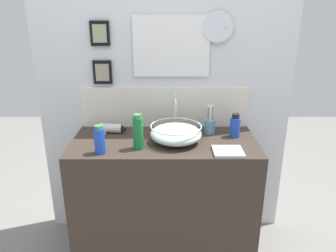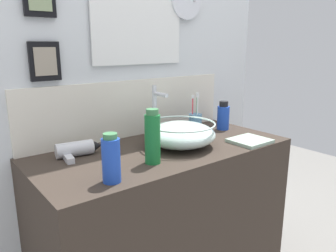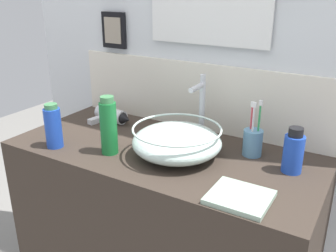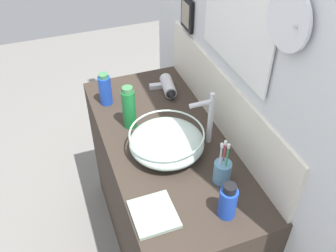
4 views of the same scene
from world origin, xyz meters
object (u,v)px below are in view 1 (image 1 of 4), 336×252
at_px(hand_towel, 228,152).
at_px(soap_dispenser, 100,140).
at_px(faucet, 176,111).
at_px(toothbrush_cup, 210,126).
at_px(shampoo_bottle, 138,132).
at_px(spray_bottle, 235,126).
at_px(hair_drier, 113,129).
at_px(glass_bowl_sink, 176,133).

bearing_deg(hand_towel, soap_dispenser, -179.62).
relative_size(faucet, toothbrush_cup, 1.25).
relative_size(soap_dispenser, shampoo_bottle, 0.79).
height_order(shampoo_bottle, spray_bottle, shampoo_bottle).
bearing_deg(hair_drier, glass_bowl_sink, -20.69).
bearing_deg(hand_towel, faucet, 130.73).
distance_m(faucet, spray_bottle, 0.41).
bearing_deg(soap_dispenser, toothbrush_cup, 25.02).
xyz_separation_m(hair_drier, hand_towel, (0.73, -0.32, -0.02)).
xyz_separation_m(faucet, soap_dispenser, (-0.45, -0.36, -0.07)).
bearing_deg(glass_bowl_sink, toothbrush_cup, 32.92).
height_order(hair_drier, shampoo_bottle, shampoo_bottle).
relative_size(glass_bowl_sink, toothbrush_cup, 1.54).
xyz_separation_m(soap_dispenser, shampoo_bottle, (0.22, 0.06, 0.02)).
height_order(glass_bowl_sink, shampoo_bottle, shampoo_bottle).
bearing_deg(hand_towel, glass_bowl_sink, 151.97).
bearing_deg(shampoo_bottle, hand_towel, -6.38).
bearing_deg(faucet, hair_drier, -176.14).
relative_size(faucet, shampoo_bottle, 1.21).
xyz_separation_m(soap_dispenser, spray_bottle, (0.84, 0.26, -0.01)).
relative_size(glass_bowl_sink, faucet, 1.23).
bearing_deg(spray_bottle, glass_bowl_sink, -166.52).
bearing_deg(soap_dispenser, hand_towel, 0.38).
relative_size(glass_bowl_sink, soap_dispenser, 1.88).
height_order(toothbrush_cup, spray_bottle, toothbrush_cup).
relative_size(hair_drier, soap_dispenser, 1.17).
distance_m(shampoo_bottle, hand_towel, 0.55).
xyz_separation_m(soap_dispenser, hand_towel, (0.75, 0.01, -0.07)).
xyz_separation_m(toothbrush_cup, soap_dispenser, (-0.68, -0.32, 0.03)).
xyz_separation_m(toothbrush_cup, hand_towel, (0.07, -0.31, -0.04)).
height_order(hair_drier, hand_towel, hair_drier).
distance_m(hair_drier, soap_dispenser, 0.33).
bearing_deg(faucet, toothbrush_cup, -9.82).
bearing_deg(faucet, hand_towel, -49.27).
relative_size(soap_dispenser, hand_towel, 0.98).
height_order(faucet, hand_towel, faucet).
distance_m(faucet, shampoo_bottle, 0.38).
xyz_separation_m(faucet, shampoo_bottle, (-0.23, -0.29, -0.05)).
bearing_deg(hair_drier, shampoo_bottle, -52.83).
height_order(toothbrush_cup, soap_dispenser, toothbrush_cup).
height_order(faucet, hair_drier, faucet).
relative_size(hair_drier, spray_bottle, 1.29).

